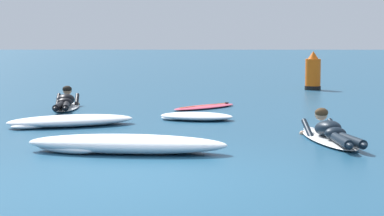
{
  "coord_description": "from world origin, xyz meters",
  "views": [
    {
      "loc": [
        0.74,
        -8.25,
        1.7
      ],
      "look_at": [
        0.56,
        6.0,
        0.22
      ],
      "focal_mm": 66.77,
      "sensor_mm": 36.0,
      "label": 1
    }
  ],
  "objects_px": {
    "channel_marker_buoy": "(313,74)",
    "surfer_far": "(66,103)",
    "drifting_surfboard": "(205,107)",
    "surfer_near": "(330,134)"
  },
  "relations": [
    {
      "from": "drifting_surfboard",
      "to": "surfer_near",
      "type": "bearing_deg",
      "value": -69.11
    },
    {
      "from": "surfer_far",
      "to": "channel_marker_buoy",
      "type": "bearing_deg",
      "value": 40.89
    },
    {
      "from": "surfer_far",
      "to": "channel_marker_buoy",
      "type": "height_order",
      "value": "channel_marker_buoy"
    },
    {
      "from": "surfer_far",
      "to": "drifting_surfboard",
      "type": "bearing_deg",
      "value": 2.67
    },
    {
      "from": "surfer_far",
      "to": "drifting_surfboard",
      "type": "distance_m",
      "value": 3.2
    },
    {
      "from": "surfer_near",
      "to": "drifting_surfboard",
      "type": "height_order",
      "value": "surfer_near"
    },
    {
      "from": "surfer_near",
      "to": "drifting_surfboard",
      "type": "xyz_separation_m",
      "value": [
        -1.96,
        5.13,
        -0.1
      ]
    },
    {
      "from": "surfer_near",
      "to": "channel_marker_buoy",
      "type": "xyz_separation_m",
      "value": [
        1.37,
        10.63,
        0.35
      ]
    },
    {
      "from": "drifting_surfboard",
      "to": "surfer_far",
      "type": "bearing_deg",
      "value": -177.33
    },
    {
      "from": "channel_marker_buoy",
      "to": "surfer_far",
      "type": "bearing_deg",
      "value": -139.11
    }
  ]
}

